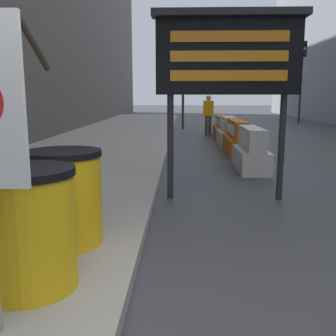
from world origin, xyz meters
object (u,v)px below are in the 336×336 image
at_px(jersey_barrier_white, 251,152).
at_px(jersey_barrier_orange_near, 221,128).
at_px(jersey_barrier_orange_far, 237,140).
at_px(pedestrian_worker, 208,112).
at_px(message_board, 228,57).
at_px(traffic_cone_near, 234,129).
at_px(traffic_light_near_curb, 183,65).
at_px(traffic_light_far_side, 302,65).
at_px(barrel_drum_foreground, 28,228).
at_px(jersey_barrier_cream, 228,133).
at_px(barrel_drum_middle, 65,197).

height_order(jersey_barrier_white, jersey_barrier_orange_near, jersey_barrier_white).
distance_m(jersey_barrier_orange_far, jersey_barrier_orange_near, 4.33).
bearing_deg(pedestrian_worker, message_board, 90.79).
bearing_deg(jersey_barrier_orange_far, message_board, -99.95).
bearing_deg(traffic_cone_near, pedestrian_worker, 119.74).
relative_size(traffic_light_near_curb, traffic_light_far_side, 0.92).
bearing_deg(barrel_drum_foreground, pedestrian_worker, 80.50).
bearing_deg(jersey_barrier_white, pedestrian_worker, 93.26).
relative_size(barrel_drum_foreground, jersey_barrier_cream, 0.56).
xyz_separation_m(jersey_barrier_orange_far, traffic_light_near_curb, (-1.47, 8.23, 2.59)).
distance_m(message_board, pedestrian_worker, 10.17).
bearing_deg(jersey_barrier_white, traffic_cone_near, 86.07).
relative_size(jersey_barrier_orange_near, pedestrian_worker, 1.30).
bearing_deg(traffic_cone_near, jersey_barrier_cream, -103.11).
distance_m(barrel_drum_foreground, pedestrian_worker, 13.52).
height_order(barrel_drum_foreground, traffic_cone_near, barrel_drum_foreground).
bearing_deg(traffic_light_near_curb, jersey_barrier_orange_near, -69.33).
bearing_deg(pedestrian_worker, jersey_barrier_cream, 100.45).
bearing_deg(jersey_barrier_orange_near, jersey_barrier_white, -90.00).
height_order(jersey_barrier_orange_near, pedestrian_worker, pedestrian_worker).
height_order(message_board, traffic_cone_near, message_board).
xyz_separation_m(jersey_barrier_white, traffic_light_near_curb, (-1.47, 10.52, 2.60)).
xyz_separation_m(barrel_drum_middle, traffic_light_near_curb, (1.19, 15.23, 2.39)).
relative_size(barrel_drum_foreground, jersey_barrier_white, 0.59).
relative_size(jersey_barrier_white, pedestrian_worker, 1.00).
height_order(barrel_drum_middle, message_board, message_board).
xyz_separation_m(barrel_drum_foreground, barrel_drum_middle, (0.01, 0.93, 0.00)).
height_order(traffic_light_far_side, pedestrian_worker, traffic_light_far_side).
distance_m(barrel_drum_middle, traffic_light_far_side, 20.74).
distance_m(jersey_barrier_white, pedestrian_worker, 7.72).
bearing_deg(message_board, pedestrian_worker, 87.82).
distance_m(traffic_light_near_curb, traffic_light_far_side, 7.66).
bearing_deg(traffic_light_near_curb, barrel_drum_foreground, -94.25).
bearing_deg(jersey_barrier_white, jersey_barrier_orange_near, 90.00).
bearing_deg(message_board, traffic_cone_near, 81.73).
relative_size(barrel_drum_foreground, jersey_barrier_orange_near, 0.45).
bearing_deg(traffic_light_far_side, traffic_light_near_curb, -150.23).
relative_size(jersey_barrier_orange_far, traffic_light_far_side, 0.44).
xyz_separation_m(traffic_cone_near, traffic_light_far_side, (4.75, 8.14, 2.89)).
bearing_deg(jersey_barrier_white, jersey_barrier_orange_far, 90.00).
bearing_deg(message_board, traffic_light_far_side, 70.27).
height_order(barrel_drum_middle, traffic_cone_near, barrel_drum_middle).
bearing_deg(barrel_drum_foreground, jersey_barrier_cream, 75.05).
bearing_deg(pedestrian_worker, jersey_barrier_orange_near, 115.28).
xyz_separation_m(barrel_drum_foreground, jersey_barrier_white, (2.67, 5.65, -0.21)).
distance_m(barrel_drum_middle, jersey_barrier_white, 5.42).
height_order(barrel_drum_foreground, traffic_light_near_curb, traffic_light_near_curb).
distance_m(traffic_cone_near, pedestrian_worker, 1.84).
height_order(jersey_barrier_orange_near, traffic_light_far_side, traffic_light_far_side).
bearing_deg(message_board, jersey_barrier_orange_far, 80.05).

